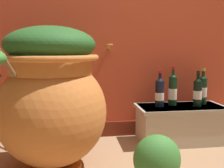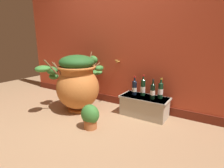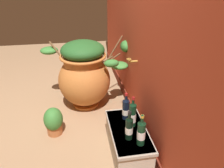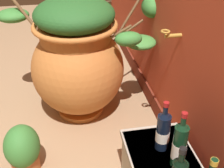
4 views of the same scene
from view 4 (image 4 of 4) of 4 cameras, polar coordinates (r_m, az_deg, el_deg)
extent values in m
plane|color=#9E7A56|center=(2.14, -19.11, -12.45)|extent=(7.00, 7.00, 0.00)
cube|color=maroon|center=(2.17, 10.56, -7.91)|extent=(4.40, 0.02, 0.13)
cylinder|color=#B28433|center=(1.74, 12.02, 9.35)|extent=(0.02, 0.10, 0.02)
torus|color=#B28433|center=(1.71, 10.56, 10.21)|extent=(0.06, 0.06, 0.01)
cylinder|color=#C17033|center=(2.39, -6.19, -4.72)|extent=(0.36, 0.36, 0.03)
ellipsoid|color=#C17033|center=(2.19, -6.73, 2.96)|extent=(0.69, 0.69, 0.69)
cylinder|color=#C17033|center=(2.07, -7.25, 10.13)|extent=(0.51, 0.51, 0.10)
torus|color=#C17033|center=(2.05, -7.34, 11.48)|extent=(0.60, 0.60, 0.04)
cylinder|color=brown|center=(2.24, -16.72, 12.91)|extent=(0.11, 0.18, 0.25)
ellipsoid|color=#387A33|center=(2.32, -19.04, 12.72)|extent=(0.21, 0.24, 0.10)
cylinder|color=brown|center=(2.45, -8.76, 12.78)|extent=(0.19, 0.04, 0.25)
ellipsoid|color=#387A33|center=(2.60, -8.91, 11.08)|extent=(0.17, 0.16, 0.10)
cylinder|color=brown|center=(1.93, 1.79, 10.33)|extent=(0.07, 0.14, 0.12)
ellipsoid|color=#387A33|center=(1.94, 3.28, 8.91)|extent=(0.12, 0.19, 0.10)
cylinder|color=brown|center=(2.19, 4.05, 14.30)|extent=(0.06, 0.23, 0.33)
ellipsoid|color=#387A33|center=(2.27, 7.84, 14.85)|extent=(0.21, 0.15, 0.16)
cylinder|color=brown|center=(2.38, -10.79, 13.63)|extent=(0.16, 0.07, 0.19)
ellipsoid|color=#2D6628|center=(2.48, -11.33, 12.85)|extent=(0.23, 0.14, 0.15)
cylinder|color=brown|center=(2.11, 3.26, 10.58)|extent=(0.02, 0.22, 0.16)
ellipsoid|color=#428438|center=(2.17, 5.71, 8.26)|extent=(0.23, 0.23, 0.09)
ellipsoid|color=#235623|center=(2.02, -7.50, 13.56)|extent=(0.56, 0.56, 0.23)
cone|color=black|center=(1.26, 13.51, -14.74)|extent=(0.07, 0.07, 0.04)
cylinder|color=black|center=(1.24, 13.69, -13.74)|extent=(0.03, 0.03, 0.09)
cylinder|color=black|center=(1.22, 13.88, -12.70)|extent=(0.03, 0.03, 0.02)
cylinder|color=black|center=(1.21, 19.35, -15.39)|extent=(0.03, 0.03, 0.09)
cylinder|color=#B7932D|center=(1.19, 19.62, -14.35)|extent=(0.03, 0.03, 0.02)
cylinder|color=black|center=(1.48, 13.19, -11.95)|extent=(0.07, 0.07, 0.24)
cone|color=black|center=(1.39, 13.85, -8.01)|extent=(0.07, 0.07, 0.04)
cylinder|color=black|center=(1.37, 14.01, -7.01)|extent=(0.03, 0.03, 0.09)
cylinder|color=maroon|center=(1.35, 14.18, -5.97)|extent=(0.03, 0.03, 0.02)
cylinder|color=white|center=(1.50, 13.07, -12.64)|extent=(0.07, 0.07, 0.09)
cylinder|color=black|center=(1.56, 10.04, -9.42)|extent=(0.07, 0.07, 0.21)
cone|color=black|center=(1.49, 10.46, -5.96)|extent=(0.07, 0.07, 0.04)
cylinder|color=black|center=(1.47, 10.58, -5.00)|extent=(0.03, 0.03, 0.09)
cylinder|color=maroon|center=(1.45, 10.70, -3.98)|extent=(0.03, 0.03, 0.02)
cylinder|color=white|center=(1.58, 9.97, -10.01)|extent=(0.07, 0.07, 0.06)
cylinder|color=#B26638|center=(1.94, -16.78, -14.49)|extent=(0.17, 0.17, 0.14)
torus|color=#A45D33|center=(1.90, -17.05, -13.30)|extent=(0.20, 0.20, 0.02)
ellipsoid|color=#387A33|center=(1.85, -17.42, -11.63)|extent=(0.25, 0.22, 0.26)
camera|label=1|loc=(2.46, -49.86, 5.02)|focal=42.00mm
camera|label=2|loc=(1.98, -95.71, -12.81)|focal=28.21mm
camera|label=3|loc=(0.83, 169.01, -12.10)|focal=35.55mm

